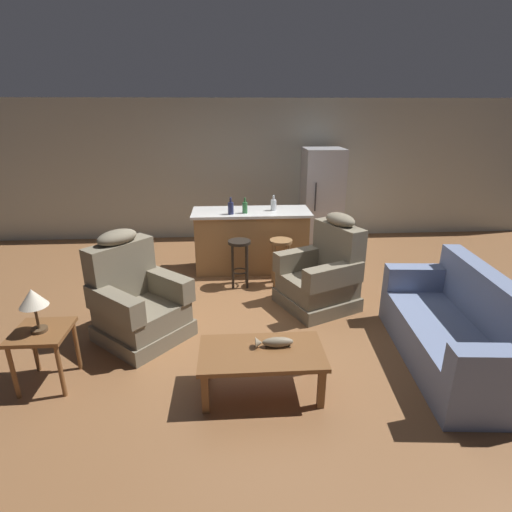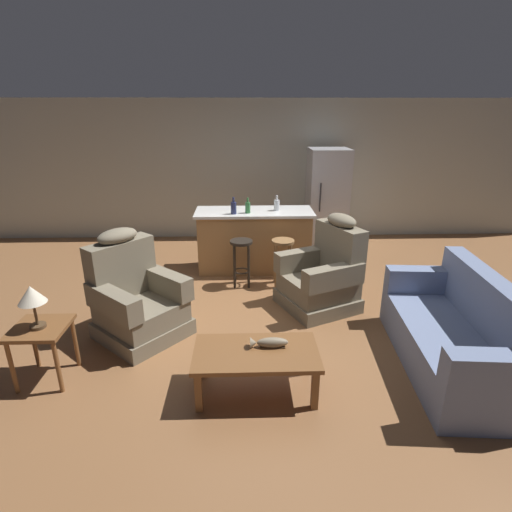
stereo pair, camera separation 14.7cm
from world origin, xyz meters
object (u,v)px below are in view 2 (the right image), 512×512
object	(u,v)px
end_table	(41,336)
bottle_short_amber	(234,208)
recliner_near_lamp	(136,300)
bar_stool_right	(283,254)
bar_stool_left	(241,254)
recliner_near_island	(324,275)
refrigerator	(327,198)
bottle_tall_green	(248,207)
fish_figurine	(269,343)
kitchen_island	(254,240)
couch	(457,336)
bottle_wine_dark	(277,205)
table_lamp	(32,297)
coffee_table	(256,357)

from	to	relation	value
end_table	bottle_short_amber	world-z (taller)	bottle_short_amber
recliner_near_lamp	bar_stool_right	size ratio (longest dim) A/B	1.76
bar_stool_left	bar_stool_right	distance (m)	0.59
recliner_near_island	refrigerator	world-z (taller)	refrigerator
recliner_near_island	bar_stool_right	world-z (taller)	recliner_near_island
bar_stool_right	bottle_short_amber	bearing A→B (deg)	147.29
bottle_tall_green	bar_stool_left	bearing A→B (deg)	-101.47
refrigerator	bar_stool_right	bearing A→B (deg)	-118.07
fish_figurine	end_table	world-z (taller)	end_table
kitchen_island	bar_stool_left	xyz separation A→B (m)	(-0.20, -0.63, -0.01)
couch	bar_stool_left	xyz separation A→B (m)	(-2.10, 2.01, 0.13)
recliner_near_lamp	bar_stool_left	xyz separation A→B (m)	(1.17, 1.29, 0.05)
bar_stool_right	bottle_wine_dark	world-z (taller)	bottle_wine_dark
couch	table_lamp	world-z (taller)	table_lamp
bottle_tall_green	bottle_short_amber	size ratio (longest dim) A/B	0.92
end_table	bottle_tall_green	size ratio (longest dim) A/B	2.43
bar_stool_right	bottle_wine_dark	xyz separation A→B (m)	(-0.04, 0.64, 0.57)
coffee_table	bar_stool_left	bearing A→B (deg)	93.23
bar_stool_right	bottle_tall_green	size ratio (longest dim) A/B	2.95
end_table	table_lamp	world-z (taller)	table_lamp
couch	bottle_tall_green	size ratio (longest dim) A/B	8.51
coffee_table	end_table	xyz separation A→B (m)	(-1.96, 0.25, 0.10)
recliner_near_lamp	recliner_near_island	size ratio (longest dim) A/B	1.00
coffee_table	recliner_near_island	size ratio (longest dim) A/B	0.92
kitchen_island	bottle_wine_dark	size ratio (longest dim) A/B	7.79
couch	bar_stool_left	bearing A→B (deg)	-39.02
bar_stool_right	bottle_tall_green	bearing A→B (deg)	134.35
couch	refrigerator	bearing A→B (deg)	-77.28
fish_figurine	bar_stool_left	xyz separation A→B (m)	(-0.25, 2.27, 0.01)
bottle_tall_green	recliner_near_lamp	bearing A→B (deg)	-125.46
recliner_near_lamp	table_lamp	world-z (taller)	recliner_near_lamp
bottle_wine_dark	table_lamp	bearing A→B (deg)	-130.89
refrigerator	bottle_wine_dark	distance (m)	1.57
refrigerator	bottle_wine_dark	world-z (taller)	refrigerator
bar_stool_left	bottle_wine_dark	world-z (taller)	bottle_wine_dark
bottle_tall_green	couch	bearing A→B (deg)	-51.50
fish_figurine	bar_stool_right	xyz separation A→B (m)	(0.34, 2.27, 0.01)
fish_figurine	table_lamp	size ratio (longest dim) A/B	0.83
coffee_table	end_table	world-z (taller)	end_table
kitchen_island	refrigerator	xyz separation A→B (m)	(1.36, 1.20, 0.40)
recliner_near_island	table_lamp	bearing A→B (deg)	1.82
kitchen_island	bar_stool_right	xyz separation A→B (m)	(0.39, -0.63, -0.01)
kitchen_island	refrigerator	distance (m)	1.86
fish_figurine	table_lamp	bearing A→B (deg)	175.43
couch	bottle_short_amber	distance (m)	3.38
bottle_short_amber	bottle_tall_green	bearing A→B (deg)	13.52
coffee_table	refrigerator	size ratio (longest dim) A/B	0.62
bar_stool_left	bottle_tall_green	size ratio (longest dim) A/B	2.95
coffee_table	couch	distance (m)	1.99
recliner_near_lamp	kitchen_island	xyz separation A→B (m)	(1.37, 1.92, 0.06)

